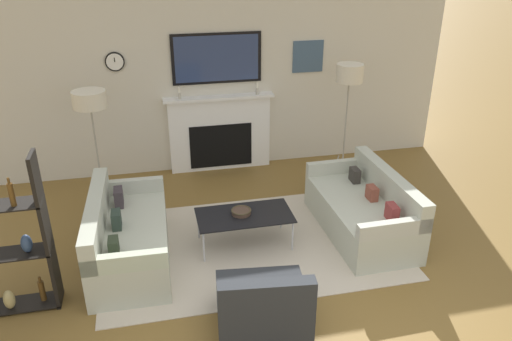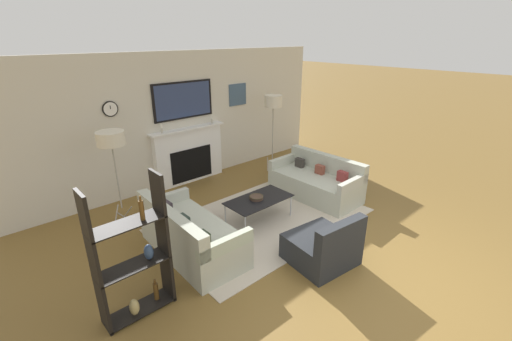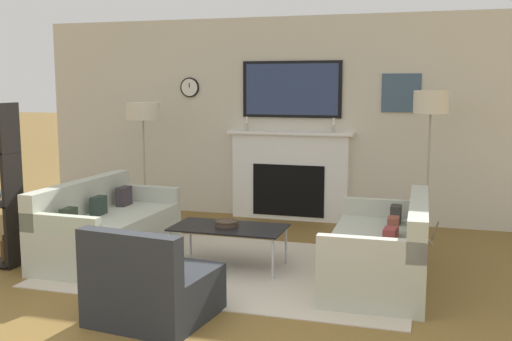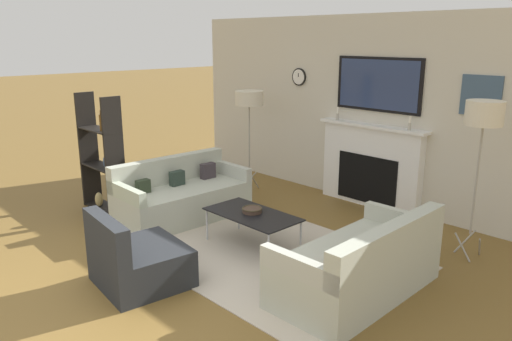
% 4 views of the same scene
% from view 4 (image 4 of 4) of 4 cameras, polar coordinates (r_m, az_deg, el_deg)
% --- Properties ---
extents(ground_plane, '(60.00, 60.00, 0.00)m').
position_cam_4_polar(ground_plane, '(4.74, -21.99, -16.34)').
color(ground_plane, brown).
extents(fireplace_wall, '(7.30, 0.28, 2.70)m').
position_cam_4_polar(fireplace_wall, '(7.31, 13.67, 5.49)').
color(fireplace_wall, beige).
rests_on(fireplace_wall, ground_plane).
extents(area_rug, '(3.49, 2.21, 0.01)m').
position_cam_4_polar(area_rug, '(5.85, -0.14, -8.94)').
color(area_rug, beige).
rests_on(area_rug, ground_plane).
extents(couch_left, '(0.87, 1.77, 0.80)m').
position_cam_4_polar(couch_left, '(6.80, -8.54, -3.08)').
color(couch_left, '#B4B8A5').
rests_on(couch_left, ground_plane).
extents(couch_right, '(0.89, 1.75, 0.78)m').
position_cam_4_polar(couch_right, '(4.89, 11.76, -10.68)').
color(couch_right, '#B4B8A5').
rests_on(couch_right, ground_plane).
extents(armchair, '(0.93, 0.90, 0.76)m').
position_cam_4_polar(armchair, '(5.12, -13.46, -10.06)').
color(armchair, '#26292D').
rests_on(armchair, ground_plane).
extents(coffee_table, '(1.12, 0.59, 0.41)m').
position_cam_4_polar(coffee_table, '(5.77, -0.43, -5.18)').
color(coffee_table, black).
rests_on(coffee_table, ground_plane).
extents(decorative_bowl, '(0.24, 0.24, 0.06)m').
position_cam_4_polar(decorative_bowl, '(5.79, -0.45, -4.51)').
color(decorative_bowl, '#453328').
rests_on(decorative_bowl, coffee_table).
extents(floor_lamp_left, '(0.44, 0.44, 1.59)m').
position_cam_4_polar(floor_lamp_left, '(7.81, -0.79, 8.12)').
color(floor_lamp_left, '#9E998E').
rests_on(floor_lamp_left, ground_plane).
extents(floor_lamp_right, '(0.39, 0.39, 1.75)m').
position_cam_4_polar(floor_lamp_right, '(5.74, 24.63, 5.71)').
color(floor_lamp_right, '#9E998E').
rests_on(floor_lamp_right, ground_plane).
extents(shelf_unit, '(0.79, 0.28, 1.64)m').
position_cam_4_polar(shelf_unit, '(7.26, -17.23, 1.19)').
color(shelf_unit, black).
rests_on(shelf_unit, ground_plane).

